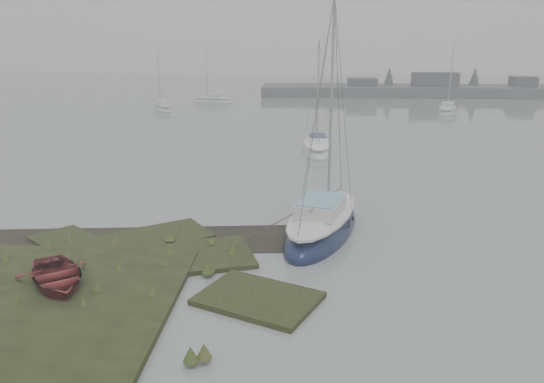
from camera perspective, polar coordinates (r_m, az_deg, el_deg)
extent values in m
plane|color=slate|center=(45.85, 1.08, 6.35)|extent=(160.00, 160.00, 0.00)
cube|color=#4C4F51|center=(81.18, 21.03, 9.99)|extent=(60.00, 8.00, 1.60)
cube|color=#424247|center=(76.86, 9.66, 11.12)|extent=(4.00, 3.00, 2.20)
cube|color=#424247|center=(78.53, 17.08, 11.05)|extent=(6.00, 3.00, 3.00)
cube|color=#424247|center=(82.16, 25.35, 10.25)|extent=(3.00, 3.00, 2.50)
cone|color=#384238|center=(79.30, 12.47, 11.70)|extent=(2.00, 2.00, 3.50)
cone|color=#384238|center=(82.01, 20.93, 11.17)|extent=(2.00, 2.00, 3.50)
ellipsoid|color=#0E1734|center=(22.08, 5.41, -4.18)|extent=(4.34, 7.60, 1.75)
ellipsoid|color=silver|center=(21.85, 5.45, -2.46)|extent=(3.62, 6.58, 0.50)
cube|color=silver|center=(21.43, 5.27, -1.61)|extent=(2.19, 2.82, 0.52)
cube|color=#72A6C6|center=(21.34, 5.29, -0.87)|extent=(2.03, 2.59, 0.08)
cylinder|color=#939399|center=(21.76, 6.40, 9.57)|extent=(0.11, 0.11, 8.26)
cylinder|color=#939399|center=(21.15, 5.15, -1.02)|extent=(0.92, 2.79, 0.09)
ellipsoid|color=silver|center=(37.81, 4.87, 4.36)|extent=(2.05, 5.92, 1.43)
ellipsoid|color=white|center=(37.70, 4.89, 5.21)|extent=(1.65, 5.16, 0.40)
cube|color=white|center=(37.39, 4.92, 5.67)|extent=(1.30, 2.04, 0.42)
cube|color=#181B4D|center=(37.35, 4.93, 6.02)|extent=(1.21, 1.87, 0.07)
cylinder|color=#939399|center=(37.94, 4.97, 10.86)|extent=(0.09, 0.09, 6.73)
cylinder|color=#939399|center=(37.18, 4.94, 5.98)|extent=(0.12, 2.36, 0.08)
ellipsoid|color=#B2B6BC|center=(61.96, -11.73, 8.65)|extent=(3.84, 5.30, 1.24)
ellipsoid|color=silver|center=(61.91, -11.76, 9.11)|extent=(3.24, 4.57, 0.35)
cube|color=silver|center=(61.66, -11.73, 9.37)|extent=(1.78, 2.06, 0.36)
cube|color=silver|center=(61.64, -11.74, 9.56)|extent=(1.64, 1.89, 0.06)
cylinder|color=#939399|center=(62.26, -12.06, 12.06)|extent=(0.08, 0.08, 5.83)
cylinder|color=#939399|center=(61.49, -11.71, 9.54)|extent=(1.00, 1.84, 0.07)
ellipsoid|color=#A6ABAF|center=(60.83, 18.31, 8.05)|extent=(3.57, 5.94, 1.37)
ellipsoid|color=silver|center=(60.76, 18.36, 8.57)|extent=(2.99, 5.13, 0.39)
cube|color=silver|center=(60.49, 18.37, 8.86)|extent=(1.77, 2.22, 0.40)
cube|color=#B1B4BC|center=(60.46, 18.39, 9.07)|extent=(1.64, 2.04, 0.06)
cylinder|color=#939399|center=(61.18, 18.71, 11.89)|extent=(0.09, 0.09, 6.45)
cylinder|color=#939399|center=(60.30, 18.38, 9.05)|extent=(0.80, 2.16, 0.07)
ellipsoid|color=#B6BBC1|center=(68.03, -6.37, 9.52)|extent=(5.58, 2.92, 1.29)
ellipsoid|color=silver|center=(67.98, -6.38, 9.96)|extent=(4.84, 2.43, 0.36)
cube|color=silver|center=(67.85, -6.21, 10.22)|extent=(2.04, 1.53, 0.38)
cube|color=silver|center=(67.83, -6.21, 10.40)|extent=(1.87, 1.42, 0.06)
cylinder|color=#939399|center=(67.98, -7.01, 12.74)|extent=(0.08, 0.08, 6.08)
cylinder|color=#939399|center=(67.78, -6.09, 10.40)|extent=(2.09, 0.55, 0.07)
imported|color=maroon|center=(18.24, -22.17, -8.43)|extent=(3.66, 3.89, 0.66)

